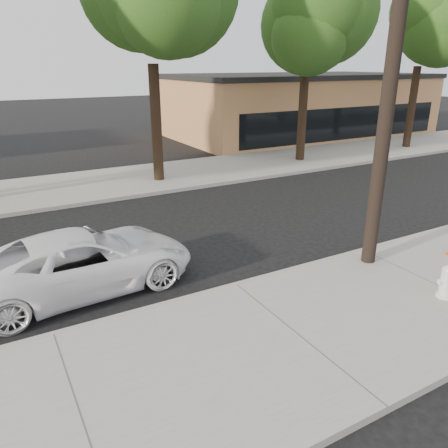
{
  "coord_description": "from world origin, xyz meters",
  "views": [
    {
      "loc": [
        -4.62,
        -9.77,
        4.93
      ],
      "look_at": [
        0.58,
        -0.52,
        1.0
      ],
      "focal_mm": 35.0,
      "sensor_mm": 36.0,
      "label": 1
    }
  ],
  "objects": [
    {
      "name": "tree_e",
      "position": [
        18.21,
        7.74,
        6.7
      ],
      "size": [
        4.8,
        4.65,
        9.25
      ],
      "color": "black",
      "rests_on": "far_sidewalk"
    },
    {
      "name": "far_sidewalk",
      "position": [
        0.0,
        8.5,
        0.07
      ],
      "size": [
        90.0,
        5.0,
        0.15
      ],
      "primitive_type": "cube",
      "color": "gray",
      "rests_on": "ground"
    },
    {
      "name": "utility_pole",
      "position": [
        3.6,
        -2.7,
        4.7
      ],
      "size": [
        1.4,
        0.34,
        9.0
      ],
      "color": "black",
      "rests_on": "near_sidewalk"
    },
    {
      "name": "tree_c",
      "position": [
        2.22,
        7.64,
        6.91
      ],
      "size": [
        4.96,
        4.8,
        9.55
      ],
      "color": "black",
      "rests_on": "far_sidewalk"
    },
    {
      "name": "fire_hydrant",
      "position": [
        3.66,
        -4.83,
        0.51
      ],
      "size": [
        0.4,
        0.36,
        0.74
      ],
      "rotation": [
        0.0,
        0.0,
        -0.34
      ],
      "color": "white",
      "rests_on": "near_sidewalk"
    },
    {
      "name": "curb_near",
      "position": [
        0.0,
        -2.1,
        0.07
      ],
      "size": [
        90.0,
        0.12,
        0.16
      ],
      "primitive_type": "cube",
      "color": "#9E9B93",
      "rests_on": "ground"
    },
    {
      "name": "building_main",
      "position": [
        16.0,
        16.0,
        2.0
      ],
      "size": [
        18.0,
        10.0,
        4.0
      ],
      "primitive_type": "cube",
      "color": "#B8774C",
      "rests_on": "ground"
    },
    {
      "name": "police_cruiser",
      "position": [
        -3.0,
        -0.35,
        0.7
      ],
      "size": [
        5.16,
        2.66,
        1.39
      ],
      "primitive_type": "imported",
      "rotation": [
        0.0,
        0.0,
        1.64
      ],
      "color": "white",
      "rests_on": "ground"
    },
    {
      "name": "near_sidewalk",
      "position": [
        0.0,
        -4.3,
        0.07
      ],
      "size": [
        90.0,
        4.4,
        0.15
      ],
      "primitive_type": "cube",
      "color": "gray",
      "rests_on": "ground"
    },
    {
      "name": "tree_d",
      "position": [
        10.2,
        7.95,
        6.37
      ],
      "size": [
        4.5,
        4.35,
        8.75
      ],
      "color": "black",
      "rests_on": "far_sidewalk"
    },
    {
      "name": "ground",
      "position": [
        0.0,
        0.0,
        0.0
      ],
      "size": [
        120.0,
        120.0,
        0.0
      ],
      "primitive_type": "plane",
      "color": "black",
      "rests_on": "ground"
    }
  ]
}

